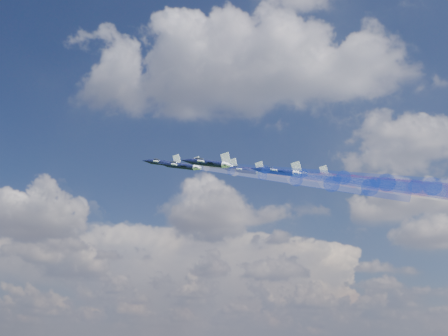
# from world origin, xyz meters

# --- Properties ---
(jet_lead) EXTENTS (15.68, 13.53, 8.68)m
(jet_lead) POSITION_xyz_m (-12.50, -17.66, 141.22)
(jet_lead) COLOR black
(trail_lead) EXTENTS (48.08, 16.32, 16.55)m
(trail_lead) POSITION_xyz_m (15.97, -24.50, 134.13)
(trail_lead) COLOR white
(jet_inner_left) EXTENTS (15.68, 13.53, 8.68)m
(jet_inner_left) POSITION_xyz_m (-3.61, -30.80, 135.53)
(jet_inner_left) COLOR black
(trail_inner_left) EXTENTS (48.08, 16.32, 16.55)m
(trail_inner_left) POSITION_xyz_m (24.86, -37.64, 128.44)
(trail_inner_left) COLOR #1733C4
(jet_inner_right) EXTENTS (15.68, 13.53, 8.68)m
(jet_inner_right) POSITION_xyz_m (1.72, -9.91, 141.77)
(jet_inner_right) COLOR black
(trail_inner_right) EXTENTS (48.08, 16.32, 16.55)m
(trail_inner_right) POSITION_xyz_m (30.18, -16.75, 134.68)
(trail_inner_right) COLOR red
(jet_outer_left) EXTENTS (15.68, 13.53, 8.68)m
(jet_outer_left) POSITION_xyz_m (6.29, -44.75, 131.12)
(jet_outer_left) COLOR black
(trail_outer_left) EXTENTS (48.08, 16.32, 16.55)m
(trail_outer_left) POSITION_xyz_m (34.75, -51.59, 124.03)
(trail_outer_left) COLOR #1733C4
(jet_center_third) EXTENTS (15.68, 13.53, 8.68)m
(jet_center_third) POSITION_xyz_m (10.81, -23.48, 135.80)
(jet_center_third) COLOR black
(trail_center_third) EXTENTS (48.08, 16.32, 16.55)m
(trail_center_third) POSITION_xyz_m (39.27, -30.32, 128.71)
(trail_center_third) COLOR white
(jet_outer_right) EXTENTS (15.68, 13.53, 8.68)m
(jet_outer_right) POSITION_xyz_m (18.95, -5.16, 139.92)
(jet_outer_right) COLOR black
(trail_outer_right) EXTENTS (48.08, 16.32, 16.55)m
(trail_outer_right) POSITION_xyz_m (47.42, -12.00, 132.83)
(trail_outer_right) COLOR red
(jet_rear_left) EXTENTS (15.68, 13.53, 8.68)m
(jet_rear_left) POSITION_xyz_m (20.68, -36.16, 130.97)
(jet_rear_left) COLOR black
(trail_rear_left) EXTENTS (48.08, 16.32, 16.55)m
(trail_rear_left) POSITION_xyz_m (49.14, -43.00, 123.88)
(trail_rear_left) COLOR #1733C4
(jet_rear_right) EXTENTS (15.68, 13.53, 8.68)m
(jet_rear_right) POSITION_xyz_m (26.45, -16.19, 136.07)
(jet_rear_right) COLOR black
(trail_rear_right) EXTENTS (48.08, 16.32, 16.55)m
(trail_rear_right) POSITION_xyz_m (54.92, -23.02, 128.99)
(trail_rear_right) COLOR red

